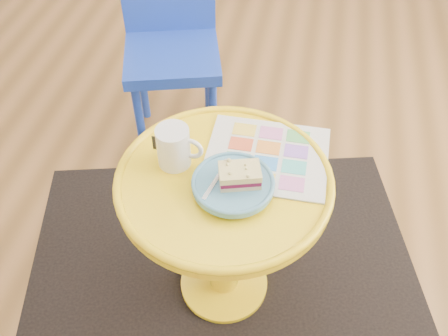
% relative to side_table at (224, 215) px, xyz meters
% --- Properties ---
extents(floor, '(4.00, 4.00, 0.00)m').
position_rel_side_table_xyz_m(floor, '(-0.39, 0.34, -0.38)').
color(floor, brown).
rests_on(floor, ground).
extents(room_walls, '(4.00, 4.00, 4.00)m').
position_rel_side_table_xyz_m(room_walls, '(-1.38, 1.34, -0.32)').
color(room_walls, silver).
rests_on(room_walls, ground).
extents(rug, '(1.53, 1.39, 0.01)m').
position_rel_side_table_xyz_m(rug, '(0.00, 0.00, -0.38)').
color(rug, black).
rests_on(rug, ground).
extents(side_table, '(0.56, 0.56, 0.53)m').
position_rel_side_table_xyz_m(side_table, '(0.00, 0.00, 0.00)').
color(side_table, yellow).
rests_on(side_table, ground).
extents(chair, '(0.43, 0.43, 0.79)m').
position_rel_side_table_xyz_m(chair, '(-0.35, 0.74, 0.07)').
color(chair, '#1B3BB2').
rests_on(chair, ground).
extents(newspaper, '(0.32, 0.27, 0.01)m').
position_rel_side_table_xyz_m(newspaper, '(0.10, 0.10, 0.15)').
color(newspaper, silver).
rests_on(newspaper, side_table).
extents(mug, '(0.12, 0.09, 0.11)m').
position_rel_side_table_xyz_m(mug, '(-0.14, 0.03, 0.21)').
color(mug, white).
rests_on(mug, side_table).
extents(plate, '(0.21, 0.21, 0.02)m').
position_rel_side_table_xyz_m(plate, '(0.03, -0.03, 0.17)').
color(plate, '#518EAC').
rests_on(plate, newspaper).
extents(cake_slice, '(0.12, 0.09, 0.04)m').
position_rel_side_table_xyz_m(cake_slice, '(0.04, -0.03, 0.20)').
color(cake_slice, '#D3BC8C').
rests_on(cake_slice, plate).
extents(fork, '(0.05, 0.14, 0.00)m').
position_rel_side_table_xyz_m(fork, '(-0.01, -0.03, 0.18)').
color(fork, silver).
rests_on(fork, plate).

